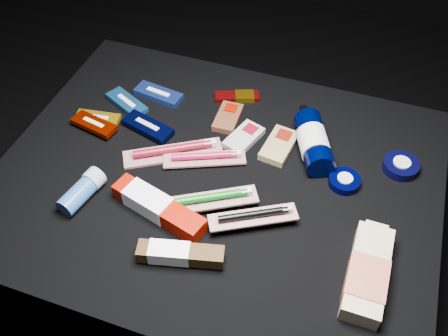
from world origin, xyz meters
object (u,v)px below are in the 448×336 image
(bodywash_bottle, at_px, (367,274))
(toothpaste_carton_red, at_px, (155,206))
(deodorant_stick, at_px, (82,191))
(lotion_bottle, at_px, (314,142))

(bodywash_bottle, bearing_deg, toothpaste_carton_red, 178.24)
(toothpaste_carton_red, bearing_deg, deodorant_stick, -158.75)
(lotion_bottle, bearing_deg, deodorant_stick, -169.82)
(bodywash_bottle, height_order, toothpaste_carton_red, bodywash_bottle)
(bodywash_bottle, distance_m, deodorant_stick, 0.60)
(lotion_bottle, xyz_separation_m, deodorant_stick, (-0.44, -0.30, -0.01))
(lotion_bottle, height_order, deodorant_stick, lotion_bottle)
(lotion_bottle, bearing_deg, bodywash_bottle, -84.29)
(lotion_bottle, bearing_deg, toothpaste_carton_red, -158.34)
(bodywash_bottle, distance_m, toothpaste_carton_red, 0.44)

